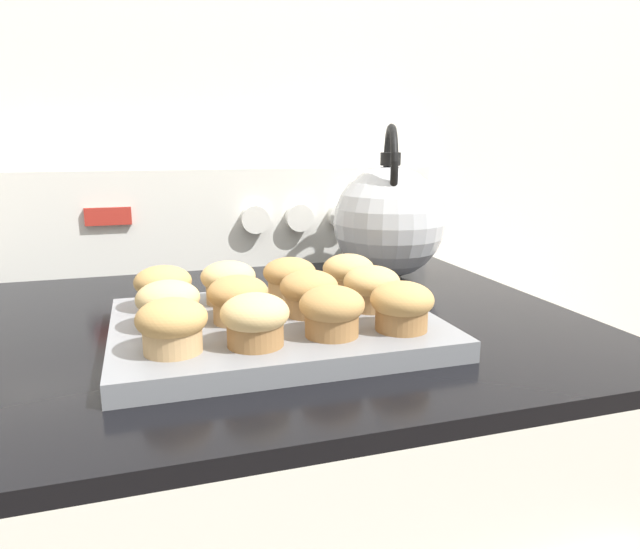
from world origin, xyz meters
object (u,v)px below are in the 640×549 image
(muffin_r2_c1, at_px, (228,281))
(muffin_r0_c1, at_px, (255,319))
(muffin_r0_c0, at_px, (172,325))
(muffin_r1_c1, at_px, (238,298))
(muffin_r0_c3, at_px, (402,305))
(muffin_r1_c0, at_px, (168,304))
(muffin_r2_c3, at_px, (348,273))
(muffin_pan, at_px, (275,327))
(tea_kettle, at_px, (389,220))
(muffin_r1_c3, at_px, (372,287))
(muffin_r2_c2, at_px, (290,277))
(muffin_r1_c2, at_px, (309,292))
(muffin_r2_c0, at_px, (163,287))
(muffin_r0_c2, at_px, (332,310))

(muffin_r2_c1, bearing_deg, muffin_r0_c1, -89.33)
(muffin_r0_c0, height_order, muffin_r1_c1, same)
(muffin_r0_c0, height_order, muffin_r0_c3, same)
(muffin_r1_c0, relative_size, muffin_r2_c3, 1.00)
(muffin_pan, bearing_deg, tea_kettle, 44.43)
(muffin_r1_c3, xyz_separation_m, muffin_r2_c2, (-0.08, 0.08, 0.00))
(muffin_r2_c2, relative_size, tea_kettle, 0.27)
(muffin_r1_c2, distance_m, muffin_r2_c0, 0.17)
(muffin_r0_c0, bearing_deg, muffin_r1_c0, 89.94)
(muffin_r0_c0, relative_size, muffin_r2_c3, 1.00)
(muffin_r0_c3, xyz_separation_m, muffin_r2_c3, (-0.00, 0.16, 0.00))
(muffin_r1_c0, height_order, muffin_r1_c1, same)
(muffin_r1_c2, bearing_deg, muffin_r1_c3, 0.36)
(muffin_r2_c3, bearing_deg, muffin_r1_c1, -153.26)
(muffin_pan, bearing_deg, muffin_r0_c2, -60.96)
(muffin_r0_c3, bearing_deg, muffin_r2_c1, 134.68)
(muffin_pan, height_order, muffin_r0_c0, muffin_r0_c0)
(muffin_r0_c1, xyz_separation_m, muffin_r1_c3, (0.15, 0.08, 0.00))
(muffin_r0_c0, relative_size, muffin_r2_c0, 1.00)
(muffin_pan, relative_size, muffin_r2_c0, 5.30)
(muffin_r1_c2, bearing_deg, muffin_r0_c1, -133.59)
(muffin_r1_c0, height_order, muffin_r1_c3, same)
(muffin_r1_c2, bearing_deg, muffin_r1_c0, -178.85)
(muffin_r0_c2, relative_size, muffin_r2_c2, 1.00)
(muffin_pan, height_order, muffin_r2_c0, muffin_r2_c0)
(muffin_pan, relative_size, muffin_r0_c1, 5.30)
(muffin_r2_c3, bearing_deg, muffin_r1_c0, -160.80)
(muffin_r0_c1, height_order, muffin_r2_c2, same)
(muffin_r2_c0, bearing_deg, muffin_r1_c2, -25.46)
(muffin_r1_c0, height_order, muffin_r2_c1, same)
(muffin_r1_c2, xyz_separation_m, tea_kettle, (0.20, 0.23, 0.04))
(muffin_r2_c0, bearing_deg, muffin_r0_c2, -43.62)
(muffin_r1_c1, xyz_separation_m, tea_kettle, (0.28, 0.24, 0.04))
(tea_kettle, bearing_deg, muffin_r1_c0, -146.12)
(muffin_r0_c2, relative_size, muffin_r2_c1, 1.00)
(muffin_r0_c0, bearing_deg, muffin_r2_c1, 64.06)
(muffin_r1_c1, bearing_deg, muffin_r0_c2, -42.00)
(muffin_r1_c1, relative_size, muffin_r1_c3, 1.00)
(muffin_r0_c1, xyz_separation_m, muffin_r0_c2, (0.08, 0.01, 0.00))
(muffin_r1_c1, xyz_separation_m, muffin_r2_c0, (-0.07, 0.08, 0.00))
(muffin_r2_c0, distance_m, muffin_r2_c1, 0.08)
(muffin_pan, relative_size, tea_kettle, 1.45)
(muffin_r1_c1, bearing_deg, muffin_r0_c1, -87.70)
(muffin_r1_c2, distance_m, muffin_r2_c2, 0.08)
(muffin_r0_c0, relative_size, muffin_r0_c3, 1.00)
(muffin_r1_c1, height_order, tea_kettle, tea_kettle)
(muffin_r1_c1, relative_size, muffin_r2_c0, 1.00)
(muffin_r2_c2, bearing_deg, muffin_r0_c2, -88.34)
(muffin_r2_c0, bearing_deg, tea_kettle, 24.30)
(muffin_r1_c1, relative_size, muffin_r2_c3, 1.00)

